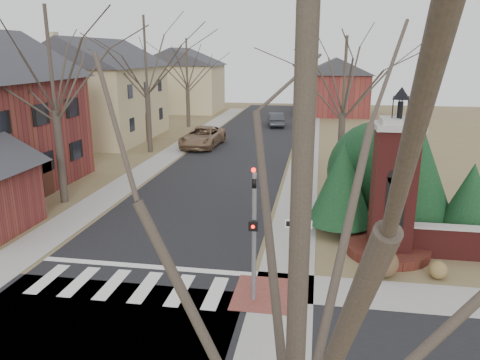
% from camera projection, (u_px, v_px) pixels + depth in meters
% --- Properties ---
extents(ground, '(120.00, 120.00, 0.00)m').
position_uv_depth(ground, '(119.00, 298.00, 15.11)').
color(ground, brown).
rests_on(ground, ground).
extents(main_street, '(8.00, 70.00, 0.01)m').
position_uv_depth(main_street, '(237.00, 155.00, 36.02)').
color(main_street, black).
rests_on(main_street, ground).
extents(cross_street, '(120.00, 8.00, 0.01)m').
position_uv_depth(cross_street, '(72.00, 355.00, 12.25)').
color(cross_street, black).
rests_on(cross_street, ground).
extents(crosswalk_zone, '(8.00, 2.20, 0.02)m').
position_uv_depth(crosswalk_zone, '(129.00, 286.00, 15.87)').
color(crosswalk_zone, silver).
rests_on(crosswalk_zone, ground).
extents(stop_bar, '(8.00, 0.35, 0.02)m').
position_uv_depth(stop_bar, '(145.00, 266.00, 17.29)').
color(stop_bar, silver).
rests_on(stop_bar, ground).
extents(sidewalk_right_main, '(2.00, 60.00, 0.02)m').
position_uv_depth(sidewalk_right_main, '(305.00, 157.00, 35.18)').
color(sidewalk_right_main, gray).
rests_on(sidewalk_right_main, ground).
extents(sidewalk_left, '(2.00, 60.00, 0.02)m').
position_uv_depth(sidewalk_left, '(172.00, 153.00, 36.86)').
color(sidewalk_left, gray).
rests_on(sidewalk_left, ground).
extents(curb_apron, '(2.40, 2.40, 0.02)m').
position_uv_depth(curb_apron, '(270.00, 295.00, 15.28)').
color(curb_apron, brown).
rests_on(curb_apron, ground).
extents(traffic_signal_pole, '(0.28, 0.41, 4.50)m').
position_uv_depth(traffic_signal_pole, '(254.00, 224.00, 14.27)').
color(traffic_signal_pole, slate).
rests_on(traffic_signal_pole, ground).
extents(sign_post, '(0.90, 0.07, 2.75)m').
position_uv_depth(sign_post, '(298.00, 230.00, 15.58)').
color(sign_post, slate).
rests_on(sign_post, ground).
extents(brick_gate_monument, '(3.20, 3.20, 6.47)m').
position_uv_depth(brick_gate_monument, '(392.00, 201.00, 17.83)').
color(brick_gate_monument, '#561B19').
rests_on(brick_gate_monument, ground).
extents(house_stucco_left, '(9.80, 12.80, 9.28)m').
position_uv_depth(house_stucco_left, '(98.00, 88.00, 41.73)').
color(house_stucco_left, tan).
rests_on(house_stucco_left, ground).
extents(house_distant_left, '(10.80, 8.80, 8.53)m').
position_uv_depth(house_distant_left, '(181.00, 79.00, 61.55)').
color(house_distant_left, tan).
rests_on(house_distant_left, ground).
extents(house_distant_right, '(8.80, 8.80, 7.30)m').
position_uv_depth(house_distant_right, '(336.00, 85.00, 58.49)').
color(house_distant_right, brown).
rests_on(house_distant_right, ground).
extents(evergreen_near, '(2.80, 2.80, 4.10)m').
position_uv_depth(evergreen_near, '(342.00, 182.00, 19.99)').
color(evergreen_near, '#473D33').
rests_on(evergreen_near, ground).
extents(evergreen_mid, '(3.40, 3.40, 4.70)m').
position_uv_depth(evergreen_mid, '(418.00, 172.00, 20.52)').
color(evergreen_mid, '#473D33').
rests_on(evergreen_mid, ground).
extents(evergreen_far, '(2.40, 2.40, 3.30)m').
position_uv_depth(evergreen_far, '(471.00, 196.00, 19.44)').
color(evergreen_far, '#473D33').
rests_on(evergreen_far, ground).
extents(evergreen_mass, '(4.80, 4.80, 4.80)m').
position_uv_depth(evergreen_mass, '(379.00, 168.00, 22.05)').
color(evergreen_mass, black).
rests_on(evergreen_mass, ground).
extents(bare_tree_0, '(8.05, 8.05, 11.15)m').
position_uv_depth(bare_tree_0, '(49.00, 51.00, 22.75)').
color(bare_tree_0, '#473D33').
rests_on(bare_tree_0, ground).
extents(bare_tree_1, '(8.40, 8.40, 11.64)m').
position_uv_depth(bare_tree_1, '(145.00, 47.00, 35.02)').
color(bare_tree_1, '#473D33').
rests_on(bare_tree_1, ground).
extents(bare_tree_2, '(7.35, 7.35, 10.19)m').
position_uv_depth(bare_tree_2, '(187.00, 58.00, 47.73)').
color(bare_tree_2, '#473D33').
rests_on(bare_tree_2, ground).
extents(bare_tree_3, '(7.00, 7.00, 9.70)m').
position_uv_depth(bare_tree_3, '(345.00, 69.00, 27.34)').
color(bare_tree_3, '#473D33').
rests_on(bare_tree_3, ground).
extents(bare_tree_4, '(6.65, 6.65, 9.21)m').
position_uv_depth(bare_tree_4, '(301.00, 216.00, 3.90)').
color(bare_tree_4, '#473D33').
rests_on(bare_tree_4, ground).
extents(pickup_truck, '(3.08, 6.11, 1.66)m').
position_uv_depth(pickup_truck, '(203.00, 137.00, 38.96)').
color(pickup_truck, '#816246').
rests_on(pickup_truck, ground).
extents(distant_car, '(2.21, 4.59, 1.45)m').
position_uv_depth(distant_car, '(276.00, 119.00, 49.78)').
color(distant_car, '#34373C').
rests_on(distant_car, ground).
extents(dry_shrub_left, '(1.01, 1.01, 1.01)m').
position_uv_depth(dry_shrub_left, '(384.00, 263.00, 16.44)').
color(dry_shrub_left, brown).
rests_on(dry_shrub_left, ground).
extents(dry_shrub_right, '(0.65, 0.65, 0.65)m').
position_uv_depth(dry_shrub_right, '(438.00, 270.00, 16.33)').
color(dry_shrub_right, brown).
rests_on(dry_shrub_right, ground).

